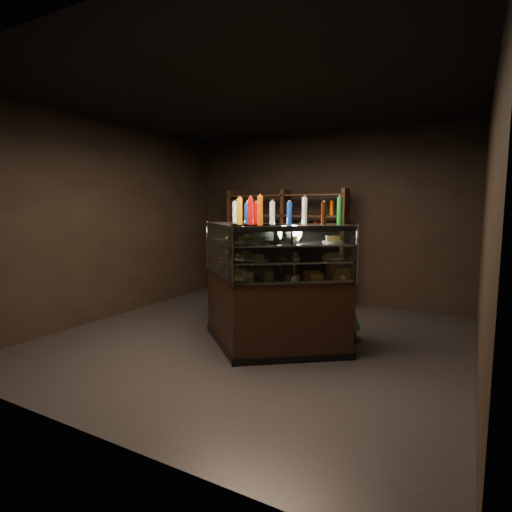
{
  "coord_description": "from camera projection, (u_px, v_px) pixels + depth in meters",
  "views": [
    {
      "loc": [
        2.4,
        -4.37,
        1.68
      ],
      "look_at": [
        0.22,
        -0.39,
        1.14
      ],
      "focal_mm": 28.0,
      "sensor_mm": 36.0,
      "label": 1
    }
  ],
  "objects": [
    {
      "name": "food_display",
      "position": [
        266.0,
        255.0,
        4.7
      ],
      "size": [
        1.71,
        0.97,
        0.46
      ],
      "color": "#B0863F",
      "rests_on": "display_case"
    },
    {
      "name": "bottles_top",
      "position": [
        267.0,
        212.0,
        4.65
      ],
      "size": [
        1.53,
        0.83,
        0.3
      ],
      "color": "#0F38B2",
      "rests_on": "display_case"
    },
    {
      "name": "ground",
      "position": [
        255.0,
        339.0,
        5.15
      ],
      "size": [
        5.0,
        5.0,
        0.0
      ],
      "primitive_type": "plane",
      "color": "black",
      "rests_on": "ground"
    },
    {
      "name": "back_shelving",
      "position": [
        285.0,
        268.0,
        7.11
      ],
      "size": [
        2.18,
        0.52,
        2.0
      ],
      "rotation": [
        0.0,
        0.0,
        0.05
      ],
      "color": "black",
      "rests_on": "ground"
    },
    {
      "name": "potted_conifer",
      "position": [
        349.0,
        311.0,
        5.08
      ],
      "size": [
        0.31,
        0.31,
        0.65
      ],
      "rotation": [
        0.0,
        0.0,
        -0.3
      ],
      "color": "black",
      "rests_on": "ground"
    },
    {
      "name": "room_shell",
      "position": [
        255.0,
        187.0,
        4.92
      ],
      "size": [
        5.02,
        5.02,
        3.01
      ],
      "color": "black",
      "rests_on": "ground"
    },
    {
      "name": "display_case",
      "position": [
        266.0,
        307.0,
        4.78
      ],
      "size": [
        2.11,
        1.45,
        1.51
      ],
      "rotation": [
        0.0,
        0.0,
        -0.06
      ],
      "color": "black",
      "rests_on": "ground"
    }
  ]
}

